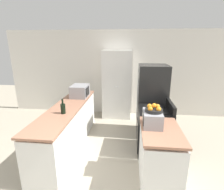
# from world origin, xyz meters

# --- Properties ---
(wall_back) EXTENTS (7.00, 0.06, 2.60)m
(wall_back) POSITION_xyz_m (0.00, 3.55, 1.30)
(wall_back) COLOR silver
(wall_back) RESTS_ON ground_plane
(counter_left) EXTENTS (0.60, 2.68, 0.92)m
(counter_left) POSITION_xyz_m (-0.90, 1.44, 0.44)
(counter_left) COLOR silver
(counter_left) RESTS_ON ground_plane
(counter_right) EXTENTS (0.60, 0.96, 0.92)m
(counter_right) POSITION_xyz_m (0.90, 0.58, 0.44)
(counter_right) COLOR silver
(counter_right) RESTS_ON ground_plane
(pantry_cabinet) EXTENTS (0.85, 0.57, 2.02)m
(pantry_cabinet) POSITION_xyz_m (0.01, 3.23, 1.01)
(pantry_cabinet) COLOR white
(pantry_cabinet) RESTS_ON ground_plane
(stove) EXTENTS (0.66, 0.72, 1.08)m
(stove) POSITION_xyz_m (0.92, 1.44, 0.47)
(stove) COLOR black
(stove) RESTS_ON ground_plane
(refrigerator) EXTENTS (0.69, 0.72, 1.72)m
(refrigerator) POSITION_xyz_m (0.93, 2.20, 0.86)
(refrigerator) COLOR black
(refrigerator) RESTS_ON ground_plane
(microwave) EXTENTS (0.40, 0.51, 0.29)m
(microwave) POSITION_xyz_m (-0.82, 2.18, 1.06)
(microwave) COLOR #939399
(microwave) RESTS_ON counter_left
(wine_bottle) EXTENTS (0.09, 0.09, 0.28)m
(wine_bottle) POSITION_xyz_m (-0.82, 1.05, 1.02)
(wine_bottle) COLOR black
(wine_bottle) RESTS_ON counter_left
(toaster_oven) EXTENTS (0.29, 0.40, 0.23)m
(toaster_oven) POSITION_xyz_m (0.77, 0.71, 1.03)
(toaster_oven) COLOR #939399
(toaster_oven) RESTS_ON counter_right
(fruit_bowl) EXTENTS (0.27, 0.27, 0.14)m
(fruit_bowl) POSITION_xyz_m (0.78, 0.71, 1.19)
(fruit_bowl) COLOR black
(fruit_bowl) RESTS_ON toaster_oven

